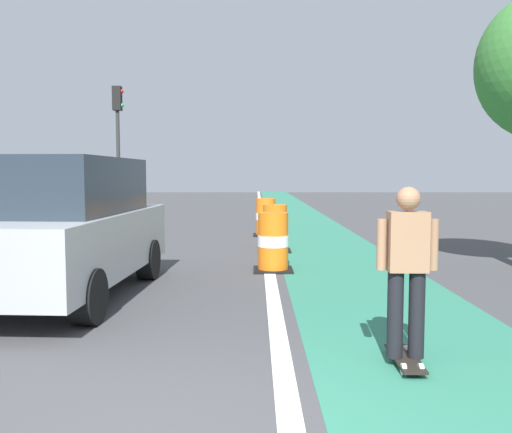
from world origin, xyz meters
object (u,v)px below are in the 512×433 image
Objects in this scene: parked_suv_nearest at (69,227)px; skateboarder_on_lane at (409,270)px; traffic_barrel_front at (275,243)px; pedestrian_waiting at (114,201)px; traffic_barrel_mid at (277,229)px; traffic_light_corner at (120,129)px; traffic_barrel_back at (267,218)px; pedestrian_crossing at (125,197)px.

skateboarder_on_lane is at bearing -34.57° from parked_suv_nearest.
traffic_barrel_front is 0.68× the size of pedestrian_waiting.
pedestrian_waiting reaches higher than traffic_barrel_front.
traffic_barrel_mid is (-0.97, 7.62, -0.38)m from skateboarder_on_lane.
traffic_barrel_front is 1.00× the size of traffic_barrel_mid.
parked_suv_nearest is 5.75m from traffic_barrel_mid.
pedestrian_waiting is at bearing -84.57° from traffic_light_corner.
skateboarder_on_lane is 10.93m from traffic_barrel_back.
traffic_barrel_front is at bearing -89.66° from traffic_barrel_back.
pedestrian_crossing is at bearing 100.47° from parked_suv_nearest.
traffic_barrel_mid is 0.21× the size of traffic_light_corner.
pedestrian_crossing is at bearing 121.43° from traffic_barrel_mid.
traffic_light_corner reaches higher than traffic_barrel_front.
traffic_barrel_back is 0.68× the size of pedestrian_waiting.
traffic_barrel_front is 2.57m from traffic_barrel_mid.
traffic_light_corner is at bearing 137.66° from traffic_barrel_back.
skateboarder_on_lane reaches higher than traffic_barrel_back.
traffic_barrel_back is at bearing -31.60° from pedestrian_waiting.
parked_suv_nearest is at bearing -110.76° from traffic_barrel_back.
traffic_barrel_mid and traffic_barrel_back have the same top height.
traffic_barrel_front is 13.39m from pedestrian_crossing.
traffic_barrel_mid is (3.19, 4.75, -0.50)m from parked_suv_nearest.
traffic_barrel_mid is at bearing -58.57° from pedestrian_crossing.
traffic_barrel_front is 10.60m from pedestrian_waiting.
traffic_barrel_front and traffic_barrel_back have the same top height.
pedestrian_crossing is (-5.71, 12.11, 0.33)m from traffic_barrel_front.
parked_suv_nearest is 2.92× the size of pedestrian_waiting.
traffic_barrel_front is at bearing 35.44° from parked_suv_nearest.
parked_suv_nearest reaches higher than pedestrian_crossing.
skateboarder_on_lane is at bearing -67.30° from traffic_light_corner.
traffic_barrel_front is 0.68× the size of pedestrian_crossing.
skateboarder_on_lane is 17.43m from traffic_light_corner.
traffic_light_corner is at bearing 95.43° from pedestrian_waiting.
traffic_barrel_back is (-1.12, 10.87, -0.38)m from skateboarder_on_lane.
parked_suv_nearest is 4.31× the size of traffic_barrel_mid.
pedestrian_crossing is at bearing 115.24° from traffic_barrel_front.
traffic_barrel_back is at bearing 69.24° from parked_suv_nearest.
traffic_light_corner is (-2.49, 13.04, 2.47)m from parked_suv_nearest.
skateboarder_on_lane is 0.36× the size of parked_suv_nearest.
traffic_light_corner is 2.93m from pedestrian_crossing.
traffic_barrel_back is at bearing 95.91° from skateboarder_on_lane.
skateboarder_on_lane is 1.55× the size of traffic_barrel_mid.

